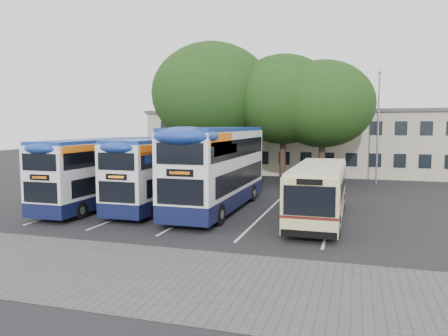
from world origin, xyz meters
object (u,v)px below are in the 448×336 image
tree_left (212,94)px  bus_dd_right (219,165)px  tree_mid (283,100)px  bus_single (319,189)px  lamp_post (378,121)px  tree_right (323,104)px  bus_dd_left (97,170)px  bus_dd_mid (161,169)px

tree_left → bus_dd_right: 13.56m
tree_mid → bus_dd_right: tree_mid is taller
tree_left → bus_single: 17.41m
bus_dd_right → tree_mid: bearing=82.3°
tree_mid → bus_single: size_ratio=1.11×
bus_dd_right → bus_single: 5.84m
lamp_post → tree_right: tree_right is taller
bus_dd_right → tree_right: bearing=68.2°
tree_left → bus_single: size_ratio=1.24×
bus_single → bus_dd_right: bearing=168.9°
bus_dd_left → lamp_post: bearing=43.8°
tree_mid → bus_dd_mid: 14.15m
tree_left → bus_dd_mid: tree_left is taller
tree_mid → bus_single: (4.01, -13.26, -5.23)m
lamp_post → tree_mid: 7.78m
lamp_post → bus_dd_mid: size_ratio=0.94×
lamp_post → tree_right: 4.89m
tree_mid → bus_single: bearing=-73.2°
lamp_post → bus_dd_mid: bearing=-131.2°
tree_mid → tree_right: tree_mid is taller
bus_dd_left → bus_single: 12.65m
lamp_post → tree_right: (-4.22, -2.10, 1.31)m
bus_dd_left → bus_dd_right: 7.12m
lamp_post → bus_single: 15.88m
tree_left → tree_right: (9.14, 0.01, -0.96)m
tree_mid → tree_right: bearing=-4.2°
tree_left → bus_single: (10.01, -13.02, -5.77)m
bus_dd_left → bus_single: bearing=0.9°
bus_dd_right → tree_left: bearing=110.1°
lamp_post → bus_single: (-3.34, -15.12, -3.50)m
bus_dd_mid → bus_single: bearing=-5.6°
tree_mid → tree_right: size_ratio=1.06×
lamp_post → bus_dd_mid: 19.13m
bus_dd_mid → bus_single: 9.18m
tree_mid → tree_right: (3.14, -0.23, -0.42)m
lamp_post → bus_dd_right: size_ratio=0.81×
lamp_post → bus_dd_right: bearing=-122.7°
tree_right → bus_dd_mid: tree_right is taller
tree_right → tree_left: bearing=-179.9°
tree_right → bus_single: (0.88, -13.02, -4.81)m
tree_left → tree_mid: 6.03m
tree_left → bus_single: bearing=-52.4°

